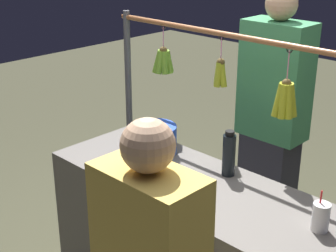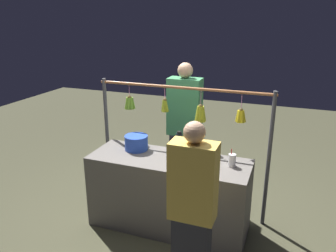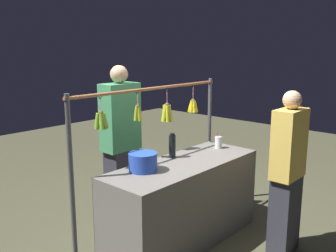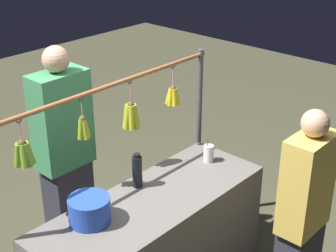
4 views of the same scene
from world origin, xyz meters
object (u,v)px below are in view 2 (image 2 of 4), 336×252
object	(u,v)px
blue_bucket	(136,143)
customer_person	(192,214)
vendor_person	(184,131)
water_bottle	(179,143)
drink_cup	(232,160)

from	to	relation	value
blue_bucket	customer_person	world-z (taller)	customer_person
blue_bucket	vendor_person	size ratio (longest dim) A/B	0.15
vendor_person	water_bottle	bearing A→B (deg)	102.84
drink_cup	customer_person	size ratio (longest dim) A/B	0.12
water_bottle	blue_bucket	size ratio (longest dim) A/B	0.97
water_bottle	blue_bucket	xyz separation A→B (m)	(0.49, 0.08, -0.04)
water_bottle	blue_bucket	bearing A→B (deg)	8.75
drink_cup	vendor_person	world-z (taller)	vendor_person
blue_bucket	drink_cup	world-z (taller)	drink_cup
customer_person	vendor_person	bearing A→B (deg)	-69.77
water_bottle	customer_person	world-z (taller)	customer_person
blue_bucket	drink_cup	distance (m)	1.11
blue_bucket	customer_person	xyz separation A→B (m)	(-0.96, 0.95, -0.15)
drink_cup	vendor_person	xyz separation A→B (m)	(0.76, -0.77, -0.03)
blue_bucket	vendor_person	world-z (taller)	vendor_person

